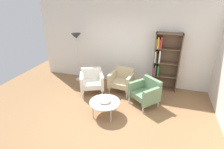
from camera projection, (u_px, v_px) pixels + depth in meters
ground_plane at (103, 122)px, 4.51m from camera, size 8.32×8.32×0.00m
plaster_back_panel at (126, 43)px, 6.07m from camera, size 6.40×0.12×2.90m
bookshelf_tall at (163, 62)px, 5.75m from camera, size 0.80×0.30×1.90m
coffee_table_low at (105, 103)px, 4.64m from camera, size 0.80×0.80×0.40m
decorative_bowl at (105, 101)px, 4.61m from camera, size 0.32×0.32×0.05m
armchair_corner_red at (92, 81)px, 5.73m from camera, size 0.91×0.88×0.78m
armchair_spare_guest at (146, 92)px, 5.07m from camera, size 0.95×0.94×0.78m
armchair_by_bookshelf at (122, 80)px, 5.78m from camera, size 0.80×0.75×0.78m
floor_lamp_torchiere at (77, 42)px, 6.19m from camera, size 0.32×0.32×1.74m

